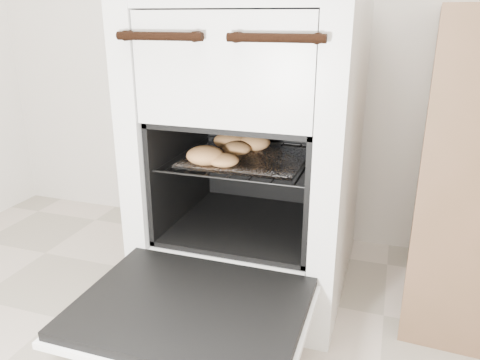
# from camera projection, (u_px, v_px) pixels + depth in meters

# --- Properties ---
(stove) EXTENTS (0.65, 0.73, 1.00)m
(stove) POSITION_uv_depth(u_px,v_px,m) (255.00, 150.00, 1.58)
(stove) COLOR silver
(stove) RESTS_ON ground
(oven_door) EXTENTS (0.59, 0.46, 0.04)m
(oven_door) POSITION_uv_depth(u_px,v_px,m) (191.00, 310.00, 1.18)
(oven_door) COLOR black
(oven_door) RESTS_ON stove
(oven_rack) EXTENTS (0.47, 0.46, 0.01)m
(oven_rack) POSITION_uv_depth(u_px,v_px,m) (248.00, 158.00, 1.52)
(oven_rack) COLOR black
(oven_rack) RESTS_ON stove
(foil_sheet) EXTENTS (0.37, 0.33, 0.01)m
(foil_sheet) POSITION_uv_depth(u_px,v_px,m) (246.00, 158.00, 1.50)
(foil_sheet) COLOR white
(foil_sheet) RESTS_ON oven_rack
(baked_rolls) EXTENTS (0.25, 0.35, 0.05)m
(baked_rolls) POSITION_uv_depth(u_px,v_px,m) (230.00, 148.00, 1.50)
(baked_rolls) COLOR #BD854B
(baked_rolls) RESTS_ON foil_sheet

